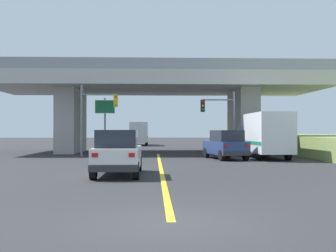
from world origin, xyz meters
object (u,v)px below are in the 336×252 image
(suv_crossing, at_px, (226,145))
(semi_truck_distant, at_px, (139,133))
(traffic_signal_nearside, at_px, (222,115))
(suv_lead, at_px, (118,153))
(traffic_signal_farside, at_px, (94,112))
(box_truck, at_px, (265,135))
(highway_sign, at_px, (105,113))

(suv_crossing, distance_m, semi_truck_distant, 28.37)
(semi_truck_distant, bearing_deg, suv_crossing, -75.78)
(traffic_signal_nearside, bearing_deg, semi_truck_distant, 107.32)
(suv_crossing, height_order, traffic_signal_nearside, traffic_signal_nearside)
(suv_lead, height_order, traffic_signal_farside, traffic_signal_farside)
(traffic_signal_nearside, height_order, semi_truck_distant, traffic_signal_nearside)
(suv_crossing, bearing_deg, traffic_signal_farside, 148.16)
(suv_crossing, bearing_deg, box_truck, 5.28)
(traffic_signal_farside, xyz_separation_m, semi_truck_distant, (2.70, 23.80, -1.85))
(suv_lead, xyz_separation_m, traffic_signal_nearside, (7.01, 13.98, 2.20))
(suv_lead, relative_size, box_truck, 0.61)
(suv_lead, relative_size, suv_crossing, 0.97)
(highway_sign, bearing_deg, semi_truck_distant, 83.97)
(traffic_signal_farside, bearing_deg, box_truck, -12.49)
(suv_lead, bearing_deg, semi_truck_distant, 90.56)
(traffic_signal_nearside, xyz_separation_m, highway_sign, (-9.57, 2.89, 0.32))
(traffic_signal_nearside, xyz_separation_m, traffic_signal_farside, (-10.08, -0.14, 0.27))
(box_truck, distance_m, traffic_signal_farside, 13.12)
(traffic_signal_farside, relative_size, highway_sign, 1.16)
(semi_truck_distant, bearing_deg, suv_lead, -89.44)
(traffic_signal_farside, bearing_deg, suv_lead, -77.50)
(suv_crossing, relative_size, traffic_signal_nearside, 0.92)
(traffic_signal_nearside, bearing_deg, traffic_signal_farside, -179.20)
(suv_lead, bearing_deg, suv_crossing, 56.96)
(traffic_signal_farside, bearing_deg, highway_sign, 80.53)
(suv_crossing, relative_size, highway_sign, 0.98)
(box_truck, height_order, traffic_signal_nearside, traffic_signal_nearside)
(box_truck, height_order, highway_sign, highway_sign)
(traffic_signal_nearside, bearing_deg, suv_lead, -116.64)
(traffic_signal_farside, distance_m, highway_sign, 3.07)
(box_truck, bearing_deg, suv_crossing, -163.77)
(suv_lead, relative_size, highway_sign, 0.95)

